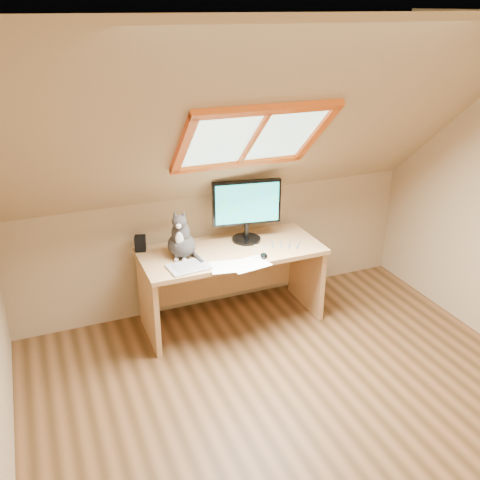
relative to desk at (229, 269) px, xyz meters
name	(u,v)px	position (x,y,z in m)	size (l,w,h in m)	color
ground	(317,430)	(0.03, -1.44, -0.45)	(3.50, 3.50, 0.00)	brown
room_shell	(343,223)	(0.03, -1.54, 0.98)	(3.52, 3.52, 2.41)	tan
desk	(229,269)	(0.00, 0.00, 0.00)	(1.44, 0.63, 0.66)	tan
monitor	(247,207)	(0.18, 0.05, 0.50)	(0.56, 0.24, 0.51)	black
cat	(181,240)	(-0.40, -0.04, 0.35)	(0.30, 0.32, 0.39)	#423C3A
desk_speaker	(140,243)	(-0.67, 0.19, 0.27)	(0.08, 0.08, 0.12)	black
graphics_tablet	(189,267)	(-0.41, -0.25, 0.22)	(0.30, 0.21, 0.01)	#B2B2B7
mouse	(264,256)	(0.18, -0.30, 0.22)	(0.05, 0.09, 0.03)	black
papers	(237,264)	(-0.06, -0.32, 0.21)	(0.33, 0.27, 0.00)	white
cables	(276,248)	(0.33, -0.18, 0.21)	(0.51, 0.26, 0.01)	silver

